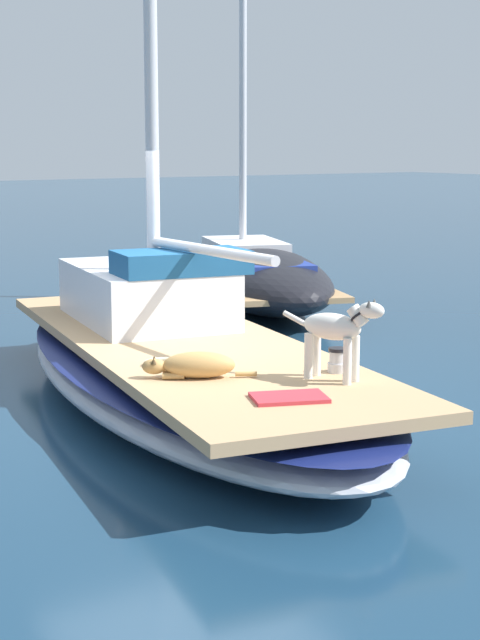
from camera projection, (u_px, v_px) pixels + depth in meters
name	position (u px, v px, depth m)	size (l,w,h in m)	color
ground_plane	(184.00, 405.00, 9.89)	(120.00, 120.00, 0.00)	navy
sailboat_main	(184.00, 372.00, 9.83)	(3.79, 7.57, 0.66)	#B2B7C1
cabin_house	(149.00, 290.00, 10.73)	(1.78, 2.44, 0.84)	silver
dog_white	(337.00, 330.00, 8.02)	(0.42, 0.90, 0.70)	silver
dog_tan	(194.00, 365.00, 8.17)	(0.85, 0.57, 0.22)	tan
deck_winch	(337.00, 361.00, 8.38)	(0.16, 0.16, 0.21)	#B7B7BC
coiled_rope	(162.00, 363.00, 8.65)	(0.32, 0.32, 0.04)	beige
deck_towel	(289.00, 398.00, 7.50)	(0.56, 0.36, 0.03)	#C6333D
moored_boat_starboard_side	(252.00, 273.00, 15.93)	(3.92, 6.22, 5.65)	black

